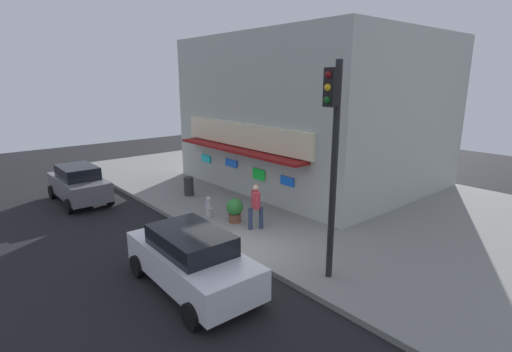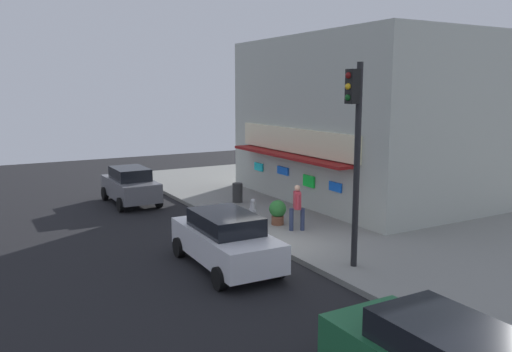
{
  "view_description": "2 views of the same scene",
  "coord_description": "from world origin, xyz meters",
  "px_view_note": "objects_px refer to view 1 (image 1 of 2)",
  "views": [
    {
      "loc": [
        9.18,
        -6.91,
        5.58
      ],
      "look_at": [
        -1.87,
        2.44,
        1.92
      ],
      "focal_mm": 26.99,
      "sensor_mm": 36.0,
      "label": 1
    },
    {
      "loc": [
        14.23,
        -8.66,
        5.33
      ],
      "look_at": [
        -3.16,
        1.2,
        1.94
      ],
      "focal_mm": 36.24,
      "sensor_mm": 36.0,
      "label": 2
    }
  ],
  "objects_px": {
    "trash_can": "(189,186)",
    "parked_car_white": "(192,259)",
    "potted_plant_by_doorway": "(235,209)",
    "traffic_light": "(333,146)",
    "parked_car_grey": "(79,184)",
    "fire_hydrant": "(209,207)",
    "pedestrian": "(256,205)"
  },
  "relations": [
    {
      "from": "trash_can",
      "to": "parked_car_white",
      "type": "bearing_deg",
      "value": -30.02
    },
    {
      "from": "potted_plant_by_doorway",
      "to": "traffic_light",
      "type": "bearing_deg",
      "value": -7.04
    },
    {
      "from": "parked_car_grey",
      "to": "fire_hydrant",
      "type": "bearing_deg",
      "value": 28.68
    },
    {
      "from": "fire_hydrant",
      "to": "parked_car_white",
      "type": "relative_size",
      "value": 0.18
    },
    {
      "from": "fire_hydrant",
      "to": "traffic_light",
      "type": "bearing_deg",
      "value": -2.03
    },
    {
      "from": "fire_hydrant",
      "to": "parked_car_grey",
      "type": "distance_m",
      "value": 6.77
    },
    {
      "from": "potted_plant_by_doorway",
      "to": "parked_car_grey",
      "type": "xyz_separation_m",
      "value": [
        -7.14,
        -3.65,
        0.18
      ]
    },
    {
      "from": "pedestrian",
      "to": "potted_plant_by_doorway",
      "type": "height_order",
      "value": "pedestrian"
    },
    {
      "from": "fire_hydrant",
      "to": "potted_plant_by_doorway",
      "type": "height_order",
      "value": "potted_plant_by_doorway"
    },
    {
      "from": "fire_hydrant",
      "to": "pedestrian",
      "type": "xyz_separation_m",
      "value": [
        2.28,
        0.57,
        0.53
      ]
    },
    {
      "from": "trash_can",
      "to": "parked_car_white",
      "type": "height_order",
      "value": "parked_car_white"
    },
    {
      "from": "traffic_light",
      "to": "parked_car_white",
      "type": "distance_m",
      "value": 4.82
    },
    {
      "from": "traffic_light",
      "to": "pedestrian",
      "type": "relative_size",
      "value": 3.46
    },
    {
      "from": "traffic_light",
      "to": "trash_can",
      "type": "bearing_deg",
      "value": 173.2
    },
    {
      "from": "traffic_light",
      "to": "pedestrian",
      "type": "distance_m",
      "value": 4.97
    },
    {
      "from": "traffic_light",
      "to": "parked_car_grey",
      "type": "distance_m",
      "value": 12.97
    },
    {
      "from": "parked_car_grey",
      "to": "trash_can",
      "type": "bearing_deg",
      "value": 55.19
    },
    {
      "from": "parked_car_white",
      "to": "pedestrian",
      "type": "bearing_deg",
      "value": 115.49
    },
    {
      "from": "fire_hydrant",
      "to": "parked_car_white",
      "type": "distance_m",
      "value": 5.23
    },
    {
      "from": "parked_car_grey",
      "to": "parked_car_white",
      "type": "bearing_deg",
      "value": 0.03
    },
    {
      "from": "fire_hydrant",
      "to": "pedestrian",
      "type": "height_order",
      "value": "pedestrian"
    },
    {
      "from": "parked_car_white",
      "to": "traffic_light",
      "type": "bearing_deg",
      "value": 53.78
    },
    {
      "from": "fire_hydrant",
      "to": "trash_can",
      "type": "xyz_separation_m",
      "value": [
        -3.05,
        0.89,
        0.04
      ]
    },
    {
      "from": "potted_plant_by_doorway",
      "to": "fire_hydrant",
      "type": "bearing_deg",
      "value": -161.52
    },
    {
      "from": "fire_hydrant",
      "to": "parked_car_grey",
      "type": "relative_size",
      "value": 0.2
    },
    {
      "from": "pedestrian",
      "to": "parked_car_white",
      "type": "xyz_separation_m",
      "value": [
        1.82,
        -3.81,
        -0.24
      ]
    },
    {
      "from": "trash_can",
      "to": "pedestrian",
      "type": "bearing_deg",
      "value": -3.44
    },
    {
      "from": "pedestrian",
      "to": "potted_plant_by_doorway",
      "type": "distance_m",
      "value": 1.16
    },
    {
      "from": "trash_can",
      "to": "pedestrian",
      "type": "distance_m",
      "value": 5.37
    },
    {
      "from": "trash_can",
      "to": "pedestrian",
      "type": "xyz_separation_m",
      "value": [
        5.34,
        -0.32,
        0.49
      ]
    },
    {
      "from": "pedestrian",
      "to": "potted_plant_by_doorway",
      "type": "bearing_deg",
      "value": -171.13
    },
    {
      "from": "traffic_light",
      "to": "pedestrian",
      "type": "xyz_separation_m",
      "value": [
        -4.03,
        0.8,
        -2.8
      ]
    }
  ]
}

